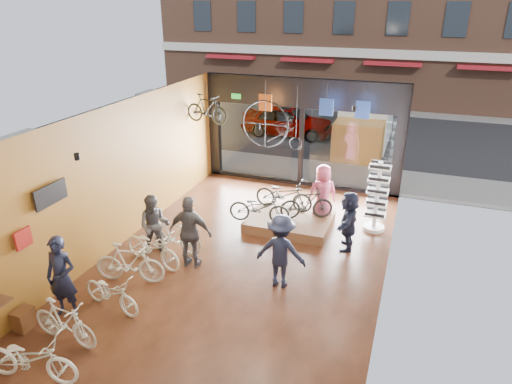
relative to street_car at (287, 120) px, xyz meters
The scene contains 34 objects.
ground_plane 12.23m from the street_car, 79.48° to the right, with size 7.00×12.00×0.04m, color black.
ceiling 12.59m from the street_car, 79.48° to the right, with size 7.00×12.00×0.04m, color black.
wall_left 12.12m from the street_car, 96.14° to the right, with size 0.04×12.00×3.80m, color #A16724.
wall_right 13.36m from the street_car, 64.40° to the right, with size 0.04×12.00×3.80m, color beige.
storefront 6.50m from the street_car, 69.62° to the right, with size 7.00×0.26×3.80m, color black, non-canonical shape.
exit_sign 6.54m from the street_car, 91.60° to the right, with size 0.35×0.06×0.18m, color #198C26.
street_road 3.81m from the street_car, 53.38° to the left, with size 30.00×18.00×0.02m, color black.
sidewalk_near 5.34m from the street_car, 65.09° to the right, with size 30.00×2.40×0.12m, color slate.
sidewalk_far 7.38m from the street_car, 72.34° to the left, with size 30.00×2.00×0.12m, color slate.
street_car is the anchor object (origin of this frame).
box_truck 3.96m from the street_car, 14.71° to the right, with size 2.04×6.12×2.41m, color silver, non-canonical shape.
floor_bike_0 16.62m from the street_car, 89.40° to the right, with size 0.62×1.79×0.94m, color beige.
floor_bike_1 15.64m from the street_car, 89.80° to the right, with size 0.44×1.57×0.94m, color beige.
floor_bike_2 14.46m from the street_car, 88.97° to the right, with size 0.55×1.58×0.83m, color beige.
floor_bike_3 13.44m from the street_car, 89.81° to the right, with size 0.48×1.69×1.02m, color beige.
floor_bike_4 12.57m from the street_car, 89.43° to the right, with size 0.64×1.83×0.96m, color beige.
floor_bike_5 11.88m from the street_car, 88.42° to the right, with size 0.46×1.63×0.98m, color beige.
display_platform 9.83m from the street_car, 73.37° to the right, with size 2.40×1.80×0.30m, color #553320.
display_bike_left 10.22m from the street_car, 78.31° to the right, with size 0.61×1.75×0.92m, color black.
display_bike_mid 9.87m from the street_car, 70.62° to the right, with size 0.44×1.56×0.94m, color black.
display_bike_right 9.23m from the street_car, 74.51° to the right, with size 0.63×1.80×0.94m, color black.
customer_0 14.94m from the street_car, 92.06° to the right, with size 0.67×0.44×1.84m, color #161C33.
customer_1 12.11m from the street_car, 90.27° to the right, with size 0.81×0.63×1.67m, color #3F3F44.
customer_2 12.36m from the street_car, 84.95° to the right, with size 1.11×0.46×1.89m, color #3F3F44.
customer_3 12.82m from the street_car, 74.53° to the right, with size 1.17×0.67×1.81m, color #161C33.
customer_4 9.48m from the street_car, 67.58° to the right, with size 0.88×0.57×1.80m, color #CC4C72.
customer_5 11.09m from the street_car, 65.44° to the right, with size 1.51×0.48×1.63m, color #161C33.
sunglasses_rack 10.17m from the street_car, 59.38° to the right, with size 0.61×0.50×2.07m, color white, non-canonical shape.
wall_merch 15.55m from the street_car, 94.25° to the right, with size 0.40×2.40×2.60m, color navy, non-canonical shape.
penny_farthing 8.04m from the street_car, 77.09° to the right, with size 1.93×0.06×1.55m, color black, non-canonical shape.
hung_bike 8.11m from the street_car, 93.87° to the right, with size 0.45×1.58×0.95m, color black.
jersey_left 7.27m from the street_car, 80.46° to the right, with size 0.45×0.03×0.55m, color #CC5919.
jersey_mid 7.86m from the street_car, 64.87° to the right, with size 0.45×0.03×0.55m, color #1E3F99.
jersey_right 8.38m from the street_car, 57.50° to the right, with size 0.45×0.03×0.55m, color #1E3F99.
Camera 1 is at (3.73, -9.08, 6.24)m, focal length 32.00 mm.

